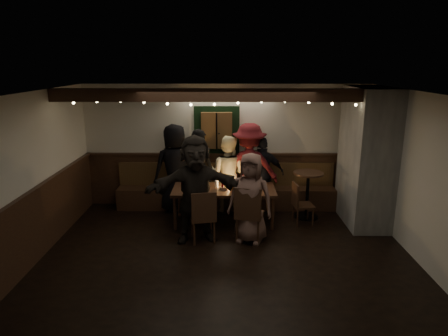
{
  "coord_description": "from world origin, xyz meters",
  "views": [
    {
      "loc": [
        0.02,
        -5.84,
        3.04
      ],
      "look_at": [
        -0.04,
        1.6,
        1.05
      ],
      "focal_mm": 32.0,
      "sensor_mm": 36.0,
      "label": 1
    }
  ],
  "objects_px": {
    "person_b": "(199,171)",
    "person_e": "(262,174)",
    "chair_near_right": "(249,211)",
    "chair_end": "(299,201)",
    "person_f": "(196,189)",
    "high_top": "(308,189)",
    "person_c": "(227,174)",
    "person_g": "(250,198)",
    "person_a": "(175,168)",
    "dining_table": "(224,192)",
    "chair_near_left": "(203,214)",
    "person_d": "(249,168)"
  },
  "relations": [
    {
      "from": "person_d",
      "to": "person_e",
      "type": "xyz_separation_m",
      "value": [
        0.28,
        0.06,
        -0.15
      ]
    },
    {
      "from": "chair_end",
      "to": "person_c",
      "type": "bearing_deg",
      "value": 151.53
    },
    {
      "from": "chair_end",
      "to": "person_g",
      "type": "distance_m",
      "value": 1.27
    },
    {
      "from": "person_c",
      "to": "person_d",
      "type": "height_order",
      "value": "person_d"
    },
    {
      "from": "chair_near_right",
      "to": "person_e",
      "type": "bearing_deg",
      "value": 77.21
    },
    {
      "from": "chair_near_left",
      "to": "person_d",
      "type": "height_order",
      "value": "person_d"
    },
    {
      "from": "chair_near_right",
      "to": "person_e",
      "type": "xyz_separation_m",
      "value": [
        0.37,
        1.62,
        0.21
      ]
    },
    {
      "from": "chair_near_left",
      "to": "person_a",
      "type": "xyz_separation_m",
      "value": [
        -0.67,
        1.6,
        0.38
      ]
    },
    {
      "from": "dining_table",
      "to": "chair_near_right",
      "type": "bearing_deg",
      "value": -63.56
    },
    {
      "from": "person_b",
      "to": "person_e",
      "type": "height_order",
      "value": "person_b"
    },
    {
      "from": "chair_near_right",
      "to": "person_f",
      "type": "bearing_deg",
      "value": 172.75
    },
    {
      "from": "person_f",
      "to": "person_d",
      "type": "bearing_deg",
      "value": 44.84
    },
    {
      "from": "dining_table",
      "to": "chair_end",
      "type": "relative_size",
      "value": 2.37
    },
    {
      "from": "person_c",
      "to": "person_g",
      "type": "xyz_separation_m",
      "value": [
        0.39,
        -1.49,
        -0.01
      ]
    },
    {
      "from": "dining_table",
      "to": "person_b",
      "type": "xyz_separation_m",
      "value": [
        -0.52,
        0.65,
        0.23
      ]
    },
    {
      "from": "chair_near_left",
      "to": "person_g",
      "type": "bearing_deg",
      "value": 6.8
    },
    {
      "from": "person_b",
      "to": "person_d",
      "type": "distance_m",
      "value": 1.03
    },
    {
      "from": "chair_end",
      "to": "person_e",
      "type": "height_order",
      "value": "person_e"
    },
    {
      "from": "person_a",
      "to": "person_b",
      "type": "relative_size",
      "value": 1.05
    },
    {
      "from": "chair_near_right",
      "to": "person_a",
      "type": "relative_size",
      "value": 0.56
    },
    {
      "from": "chair_near_left",
      "to": "person_c",
      "type": "bearing_deg",
      "value": 75.45
    },
    {
      "from": "person_a",
      "to": "person_g",
      "type": "xyz_separation_m",
      "value": [
        1.47,
        -1.51,
        -0.13
      ]
    },
    {
      "from": "high_top",
      "to": "person_b",
      "type": "bearing_deg",
      "value": 171.18
    },
    {
      "from": "chair_end",
      "to": "person_f",
      "type": "xyz_separation_m",
      "value": [
        -1.92,
        -0.69,
        0.47
      ]
    },
    {
      "from": "person_b",
      "to": "person_c",
      "type": "bearing_deg",
      "value": -158.62
    },
    {
      "from": "person_b",
      "to": "person_d",
      "type": "xyz_separation_m",
      "value": [
        1.03,
        0.05,
        0.05
      ]
    },
    {
      "from": "high_top",
      "to": "person_e",
      "type": "xyz_separation_m",
      "value": [
        -0.87,
        0.44,
        0.19
      ]
    },
    {
      "from": "person_f",
      "to": "person_c",
      "type": "bearing_deg",
      "value": 58.44
    },
    {
      "from": "high_top",
      "to": "chair_near_left",
      "type": "bearing_deg",
      "value": -148.89
    },
    {
      "from": "chair_near_right",
      "to": "person_f",
      "type": "height_order",
      "value": "person_f"
    },
    {
      "from": "chair_end",
      "to": "person_g",
      "type": "xyz_separation_m",
      "value": [
        -0.98,
        -0.74,
        0.32
      ]
    },
    {
      "from": "chair_near_right",
      "to": "chair_end",
      "type": "distance_m",
      "value": 1.3
    },
    {
      "from": "chair_near_right",
      "to": "person_f",
      "type": "xyz_separation_m",
      "value": [
        -0.9,
        0.12,
        0.36
      ]
    },
    {
      "from": "person_e",
      "to": "dining_table",
      "type": "bearing_deg",
      "value": 37.05
    },
    {
      "from": "high_top",
      "to": "person_e",
      "type": "distance_m",
      "value": 0.99
    },
    {
      "from": "chair_near_left",
      "to": "chair_end",
      "type": "bearing_deg",
      "value": 25.2
    },
    {
      "from": "chair_end",
      "to": "person_d",
      "type": "distance_m",
      "value": 1.28
    },
    {
      "from": "person_g",
      "to": "chair_near_left",
      "type": "bearing_deg",
      "value": -155.99
    },
    {
      "from": "dining_table",
      "to": "chair_end",
      "type": "xyz_separation_m",
      "value": [
        1.44,
        -0.06,
        -0.17
      ]
    },
    {
      "from": "chair_end",
      "to": "person_d",
      "type": "bearing_deg",
      "value": 140.93
    },
    {
      "from": "dining_table",
      "to": "chair_end",
      "type": "height_order",
      "value": "dining_table"
    },
    {
      "from": "chair_end",
      "to": "person_b",
      "type": "bearing_deg",
      "value": 160.15
    },
    {
      "from": "person_a",
      "to": "person_d",
      "type": "xyz_separation_m",
      "value": [
        1.52,
        -0.01,
        0.01
      ]
    },
    {
      "from": "person_a",
      "to": "high_top",
      "type": "bearing_deg",
      "value": 147.54
    },
    {
      "from": "person_b",
      "to": "person_e",
      "type": "distance_m",
      "value": 1.32
    },
    {
      "from": "dining_table",
      "to": "high_top",
      "type": "height_order",
      "value": "high_top"
    },
    {
      "from": "person_c",
      "to": "person_f",
      "type": "bearing_deg",
      "value": 90.17
    },
    {
      "from": "chair_end",
      "to": "person_e",
      "type": "bearing_deg",
      "value": 128.54
    },
    {
      "from": "chair_near_left",
      "to": "person_c",
      "type": "distance_m",
      "value": 1.66
    },
    {
      "from": "high_top",
      "to": "person_g",
      "type": "xyz_separation_m",
      "value": [
        -1.2,
        -1.11,
        0.2
      ]
    }
  ]
}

